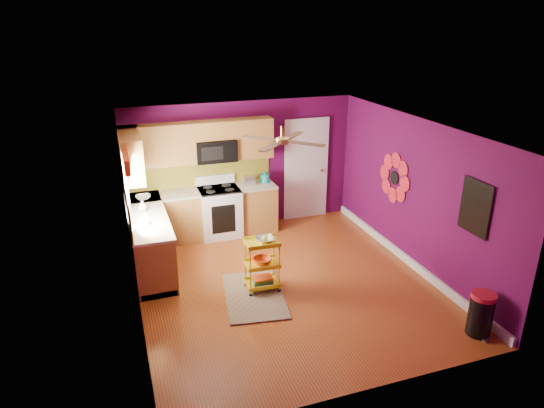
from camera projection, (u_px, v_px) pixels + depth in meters
name	position (u px, v px, depth m)	size (l,w,h in m)	color
ground	(286.00, 284.00, 7.72)	(5.00, 5.00, 0.00)	brown
room_envelope	(288.00, 187.00, 7.13)	(4.54, 5.04, 2.52)	#510941
lower_cabinets	(181.00, 226.00, 8.75)	(2.81, 2.31, 0.94)	#8E5D26
electric_range	(220.00, 211.00, 9.29)	(0.76, 0.66, 1.13)	white
upper_cabinetry	(179.00, 147.00, 8.60)	(2.80, 2.30, 1.26)	#8E5D26
left_window	(126.00, 175.00, 7.34)	(0.08, 1.35, 1.08)	white
panel_door	(306.00, 170.00, 9.93)	(0.95, 0.11, 2.15)	white
right_wall_art	(428.00, 190.00, 7.57)	(0.04, 2.74, 1.04)	black
ceiling_fan	(282.00, 140.00, 7.06)	(1.01, 1.01, 0.26)	#BF8C3F
shag_rug	(254.00, 295.00, 7.38)	(0.87, 1.42, 0.02)	black
rolling_cart	(263.00, 262.00, 7.39)	(0.52, 0.39, 0.92)	yellow
trash_can	(481.00, 314.00, 6.40)	(0.42, 0.42, 0.62)	black
teal_kettle	(265.00, 178.00, 9.46)	(0.18, 0.18, 0.21)	teal
toaster	(249.00, 181.00, 9.29)	(0.22, 0.15, 0.18)	beige
soap_bottle_a	(146.00, 219.00, 7.54)	(0.08, 0.08, 0.17)	#EA3F72
soap_bottle_b	(143.00, 206.00, 8.06)	(0.14, 0.14, 0.18)	white
counter_dish	(143.00, 197.00, 8.61)	(0.27, 0.27, 0.07)	white
counter_cup	(143.00, 221.00, 7.59)	(0.12, 0.12, 0.09)	white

